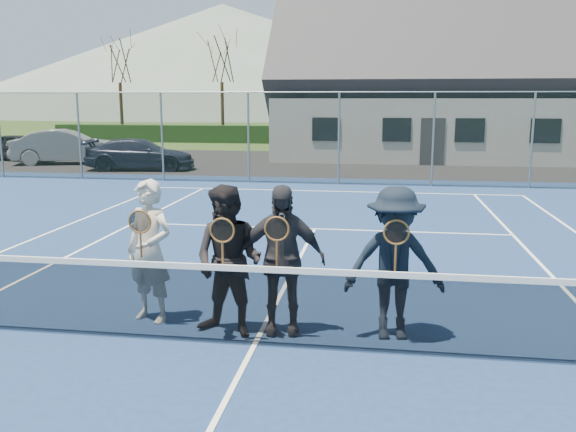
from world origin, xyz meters
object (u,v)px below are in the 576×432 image
car_b (66,147)px  tennis_net (254,302)px  player_c (281,259)px  clubhouse (439,73)px  player_a (150,251)px  car_a (21,147)px  player_b (229,261)px  car_c (140,154)px  player_d (395,264)px

car_b → tennis_net: car_b is taller
tennis_net → player_c: bearing=64.6°
clubhouse → player_c: (-3.77, -23.52, -3.07)m
player_a → tennis_net: bearing=-23.3°
car_a → player_b: size_ratio=2.00×
car_c → tennis_net: size_ratio=0.36×
tennis_net → car_b: bearing=123.5°
player_c → player_b: bearing=-163.7°
player_a → player_d: bearing=-2.4°
tennis_net → car_c: bearing=116.0°
car_c → player_d: size_ratio=2.36×
car_c → player_a: size_ratio=2.36×
car_a → car_c: (6.88, -2.79, 0.00)m
player_c → car_c: bearing=117.3°
car_a → player_a: player_a is taller
car_c → player_a: bearing=-165.5°
tennis_net → clubhouse: size_ratio=0.75×
player_b → player_c: size_ratio=1.00×
tennis_net → player_b: bearing=139.5°
car_c → player_c: (8.29, -16.08, 0.30)m
car_a → car_b: 3.03m
clubhouse → player_d: 23.82m
car_c → tennis_net: car_c is taller
player_d → tennis_net: bearing=-162.2°
tennis_net → car_a: bearing=127.7°
car_a → car_c: bearing=-97.3°
player_b → tennis_net: bearing=-40.5°
car_c → player_a: player_a is taller
car_b → player_a: bearing=-166.3°
player_a → player_b: same height
car_a → player_c: bearing=-126.4°
player_d → clubhouse: bearing=84.1°
car_c → tennis_net: (8.07, -16.56, -0.08)m
car_b → clubhouse: size_ratio=0.29×
tennis_net → player_d: (1.56, 0.50, 0.38)m
clubhouse → player_d: bearing=-95.9°
car_a → car_b: size_ratio=0.80×
player_b → clubhouse: bearing=79.6°
car_a → car_c: size_ratio=0.85×
player_a → player_b: (1.10, -0.32, -0.00)m
car_c → player_c: size_ratio=2.36×
car_a → car_b: (2.83, -1.07, 0.13)m
car_b → player_d: 22.44m
car_c → player_b: (7.70, -16.25, 0.30)m
player_a → player_d: size_ratio=1.00×
clubhouse → player_b: bearing=-100.4°
car_c → player_d: 18.73m
car_b → clubhouse: (16.12, 5.71, 3.25)m
car_b → player_a: player_a is taller
car_b → tennis_net: 21.94m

